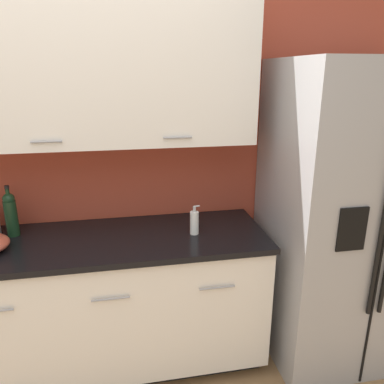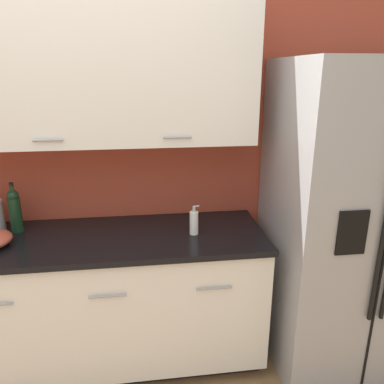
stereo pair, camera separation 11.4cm
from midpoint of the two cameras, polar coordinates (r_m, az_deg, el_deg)
wall_back at (r=2.42m, az=-21.51°, el=8.78°), size 10.00×0.39×2.60m
counter_unit at (r=2.53m, az=-19.93°, el=-16.15°), size 2.42×0.64×0.90m
refrigerator at (r=2.53m, az=20.78°, el=-3.52°), size 0.89×0.80×1.90m
wine_bottle at (r=2.45m, az=-27.11°, el=-2.92°), size 0.07×0.07×0.31m
soap_dispenser at (r=2.23m, az=-1.11°, el=-4.67°), size 0.06×0.05×0.18m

